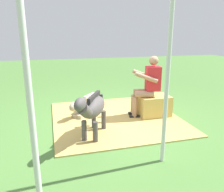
# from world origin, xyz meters

# --- Properties ---
(ground_plane) EXTENTS (24.00, 24.00, 0.00)m
(ground_plane) POSITION_xyz_m (0.00, 0.00, 0.00)
(ground_plane) COLOR #4C7A38
(hay_patch) EXTENTS (2.70, 2.77, 0.02)m
(hay_patch) POSITION_xyz_m (-0.23, -0.20, 0.01)
(hay_patch) COLOR tan
(hay_patch) RESTS_ON ground
(hay_bale) EXTENTS (0.69, 0.49, 0.47)m
(hay_bale) POSITION_xyz_m (-1.09, -0.10, 0.24)
(hay_bale) COLOR tan
(hay_bale) RESTS_ON ground
(person_seated) EXTENTS (0.71, 0.50, 1.35)m
(person_seated) POSITION_xyz_m (-0.93, -0.12, 0.75)
(person_seated) COLOR tan
(person_seated) RESTS_ON ground
(pony_standing) EXTENTS (0.80, 1.23, 0.91)m
(pony_standing) POSITION_xyz_m (0.43, 0.62, 0.55)
(pony_standing) COLOR #4C4747
(pony_standing) RESTS_ON ground
(pony_lying) EXTENTS (1.06, 1.20, 0.42)m
(pony_lying) POSITION_xyz_m (0.26, -0.76, 0.19)
(pony_lying) COLOR tan
(pony_lying) RESTS_ON ground
(soda_bottle) EXTENTS (0.07, 0.07, 0.28)m
(soda_bottle) POSITION_xyz_m (-1.56, -0.46, 0.14)
(soda_bottle) COLOR #197233
(soda_bottle) RESTS_ON ground
(tent_pole_left) EXTENTS (0.06, 0.06, 2.52)m
(tent_pole_left) POSITION_xyz_m (-0.41, 1.66, 1.26)
(tent_pole_left) COLOR silver
(tent_pole_left) RESTS_ON ground
(tent_pole_right) EXTENTS (0.06, 0.06, 2.52)m
(tent_pole_right) POSITION_xyz_m (1.29, 2.31, 1.26)
(tent_pole_right) COLOR silver
(tent_pole_right) RESTS_ON ground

